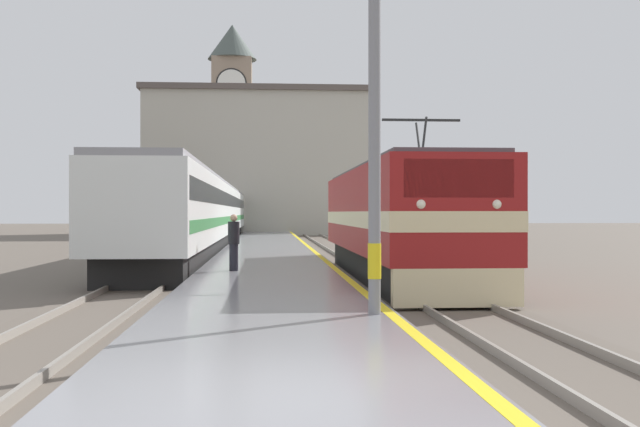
# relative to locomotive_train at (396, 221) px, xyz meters

# --- Properties ---
(ground_plane) EXTENTS (200.00, 200.00, 0.00)m
(ground_plane) POSITION_rel_locomotive_train_xyz_m (-3.88, 14.53, -1.79)
(ground_plane) COLOR #60564C
(platform) EXTENTS (4.30, 140.00, 0.34)m
(platform) POSITION_rel_locomotive_train_xyz_m (-3.87, 9.53, -1.62)
(platform) COLOR gray
(platform) RESTS_ON ground
(rail_track_near) EXTENTS (2.83, 140.00, 0.16)m
(rail_track_near) POSITION_rel_locomotive_train_xyz_m (0.00, 9.53, -1.76)
(rail_track_near) COLOR #60564C
(rail_track_near) RESTS_ON ground
(rail_track_far) EXTENTS (2.84, 140.00, 0.16)m
(rail_track_far) POSITION_rel_locomotive_train_xyz_m (-7.39, 9.53, -1.76)
(rail_track_far) COLOR #60564C
(rail_track_far) RESTS_ON ground
(locomotive_train) EXTENTS (2.92, 15.33, 4.47)m
(locomotive_train) POSITION_rel_locomotive_train_xyz_m (0.00, 0.00, 0.00)
(locomotive_train) COLOR black
(locomotive_train) RESTS_ON ground
(passenger_train) EXTENTS (2.92, 46.62, 3.68)m
(passenger_train) POSITION_rel_locomotive_train_xyz_m (-7.39, 19.38, 0.20)
(passenger_train) COLOR black
(passenger_train) RESTS_ON ground
(catenary_mast) EXTENTS (2.45, 0.23, 7.75)m
(catenary_mast) POSITION_rel_locomotive_train_xyz_m (-2.03, -10.22, 2.49)
(catenary_mast) COLOR gray
(catenary_mast) RESTS_ON platform
(person_on_platform) EXTENTS (0.34, 0.34, 1.66)m
(person_on_platform) POSITION_rel_locomotive_train_xyz_m (-4.93, -0.69, -0.58)
(person_on_platform) COLOR #23232D
(person_on_platform) RESTS_ON platform
(clock_tower) EXTENTS (5.15, 5.15, 21.96)m
(clock_tower) POSITION_rel_locomotive_train_xyz_m (-7.59, 56.95, 9.99)
(clock_tower) COLOR gray
(clock_tower) RESTS_ON ground
(station_building) EXTENTS (20.69, 9.59, 13.23)m
(station_building) POSITION_rel_locomotive_train_xyz_m (-4.75, 46.93, 4.85)
(station_building) COLOR #B7B2A3
(station_building) RESTS_ON ground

